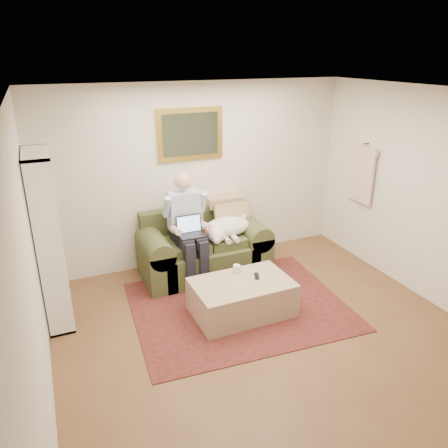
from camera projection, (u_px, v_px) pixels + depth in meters
room_shell at (269, 226)px, 4.44m from camera, size 4.51×5.00×2.61m
rug at (239, 306)px, 5.44m from camera, size 2.69×2.21×0.01m
sofa at (204, 252)px, 6.19m from camera, size 1.77×0.90×1.06m
seated_man at (189, 231)px, 5.79m from camera, size 0.58×0.83×1.49m
laptop at (190, 230)px, 5.72m from camera, size 0.34×0.27×0.25m
sleeping_dog at (227, 227)px, 6.09m from camera, size 0.73×0.46×0.27m
ottoman at (242, 297)px, 5.23m from camera, size 1.18×0.76×0.42m
coffee_mug at (236, 269)px, 5.36m from camera, size 0.08×0.08×0.10m
tv_remote at (257, 276)px, 5.27m from camera, size 0.10×0.16×0.02m
bookshelf at (48, 241)px, 4.85m from camera, size 0.28×0.80×2.00m
wall_mirror at (190, 134)px, 5.99m from camera, size 0.94×0.04×0.72m
hanging_shirt at (362, 171)px, 6.29m from camera, size 0.06×0.52×0.90m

